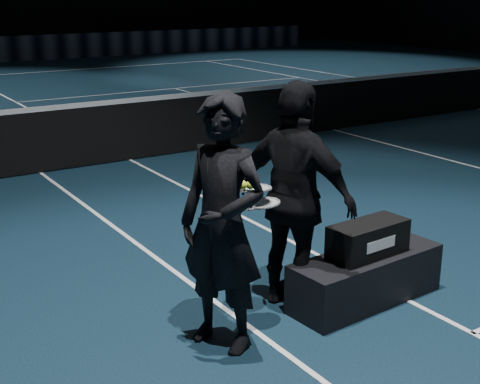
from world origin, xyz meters
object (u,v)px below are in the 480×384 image
object	(u,v)px
player_b	(296,198)
player_a	(222,225)
racket_upper	(255,188)
racket_bag	(368,239)
player_bench	(366,278)
tennis_balls	(246,183)
racket_lower	(264,203)

from	to	relation	value
player_b	player_a	bearing A→B (deg)	87.81
racket_upper	racket_bag	bearing A→B (deg)	-30.23
player_a	racket_upper	world-z (taller)	player_a
player_bench	racket_upper	world-z (taller)	racket_upper
racket_upper	player_bench	bearing A→B (deg)	-30.23
racket_bag	player_a	bearing A→B (deg)	174.12
racket_bag	tennis_balls	xyz separation A→B (m)	(-1.12, 0.12, 0.63)
player_b	racket_upper	bearing A→B (deg)	82.73
tennis_balls	player_a	bearing A→B (deg)	-163.62
racket_lower	player_a	bearing A→B (deg)	-180.00
player_a	tennis_balls	world-z (taller)	player_a
player_b	racket_lower	size ratio (longest dim) A/B	2.74
player_a	tennis_balls	distance (m)	0.36
player_bench	racket_bag	size ratio (longest dim) A/B	2.00
racket_lower	racket_bag	bearing A→B (deg)	-25.40
racket_upper	tennis_balls	world-z (taller)	tennis_balls
player_b	racket_upper	size ratio (longest dim) A/B	2.74
player_a	player_b	xyz separation A→B (m)	(0.82, 0.22, 0.00)
player_bench	player_a	distance (m)	1.55
tennis_balls	player_bench	bearing A→B (deg)	-6.13
racket_bag	racket_upper	xyz separation A→B (m)	(-0.99, 0.19, 0.55)
player_bench	racket_bag	bearing A→B (deg)	0.00
player_a	racket_lower	size ratio (longest dim) A/B	2.74
racket_lower	racket_upper	distance (m)	0.14
player_b	tennis_balls	xyz separation A→B (m)	(-0.58, -0.15, 0.26)
player_a	racket_upper	size ratio (longest dim) A/B	2.74
racket_upper	player_b	bearing A→B (deg)	-9.08
player_a	racket_lower	distance (m)	0.45
racket_lower	player_bench	bearing A→B (deg)	-25.40
racket_bag	player_b	bearing A→B (deg)	149.74
player_bench	player_b	world-z (taller)	player_b
racket_bag	player_a	xyz separation A→B (m)	(-1.37, 0.05, 0.37)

